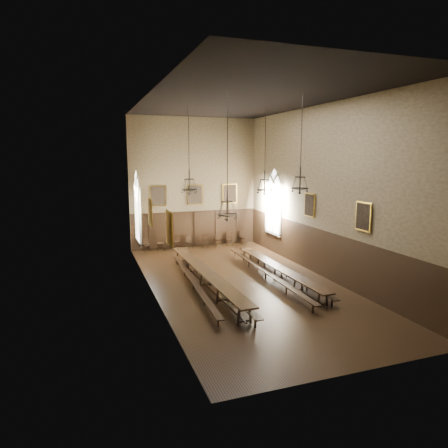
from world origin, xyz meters
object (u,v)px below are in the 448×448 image
chair_0 (147,248)px  bench_left_outer (193,283)px  bench_right_inner (266,274)px  chair_4 (205,243)px  table_left (206,279)px  bench_right_outer (287,272)px  chair_2 (177,245)px  chair_6 (230,241)px  chair_7 (243,240)px  chair_3 (189,244)px  chandelier_front_right (300,182)px  chandelier_front_left (227,206)px  chair_1 (160,246)px  bench_left_inner (215,282)px  chair_5 (218,242)px  table_right (278,273)px  chandelier_back_left (189,184)px  chandelier_back_right (265,185)px

chair_0 → bench_left_outer: bearing=-96.2°
bench_right_inner → chair_4: 8.31m
table_left → bench_right_outer: size_ratio=1.11×
table_left → chair_2: (0.49, 8.46, -0.13)m
bench_right_inner → chair_2: 8.81m
chair_6 → chair_7: (1.06, 0.07, 0.01)m
table_left → chair_3: chair_3 is taller
chair_3 → chair_4: 1.12m
chair_3 → chandelier_front_right: bearing=-89.4°
chair_7 → chandelier_front_left: chandelier_front_left is taller
chair_1 → chair_4: chair_1 is taller
chair_2 → chandelier_front_right: size_ratio=0.22×
bench_left_outer → chair_3: chair_3 is taller
chair_2 → chair_3: size_ratio=1.02×
bench_left_inner → chandelier_front_left: (-0.17, -2.24, 3.98)m
chair_5 → chair_7: (1.93, 0.06, 0.04)m
chair_7 → chandelier_front_right: (-1.67, -10.81, 4.93)m
chair_0 → chair_5: bearing=-12.6°
chair_0 → chandelier_front_right: chandelier_front_right is taller
chair_0 → chair_1: 0.96m
bench_right_outer → chair_2: bearing=115.4°
chair_4 → chandelier_front_right: size_ratio=0.22×
table_right → bench_right_outer: (0.59, 0.16, -0.08)m
chandelier_back_left → chair_5: bearing=57.9°
chair_6 → chandelier_front_left: bearing=-97.1°
chair_6 → chandelier_front_left: 12.33m
chair_2 → chandelier_back_left: size_ratio=0.20×
bench_right_outer → chair_5: size_ratio=11.05×
chair_1 → chandelier_back_left: 7.31m
chair_2 → chair_1: bearing=-168.2°
chandelier_front_left → chandelier_front_right: same height
table_right → bench_left_inner: size_ratio=0.85×
chair_5 → chandelier_back_left: chandelier_back_left is taller
chair_7 → bench_right_outer: bearing=-96.2°
chair_7 → chandelier_back_left: 9.07m
bench_right_outer → chair_4: 8.59m
table_right → chandelier_back_left: size_ratio=1.97×
chair_6 → chandelier_back_left: chandelier_back_left is taller
bench_right_inner → chair_7: 8.62m
chair_2 → chandelier_back_left: 7.29m
chair_1 → chair_7: chair_1 is taller
chair_6 → chandelier_front_right: chandelier_front_right is taller
bench_left_outer → chair_2: chair_2 is taller
chair_3 → chandelier_back_left: bearing=-115.8°
table_right → chair_2: size_ratio=9.68×
bench_left_inner → chair_2: chair_2 is taller
bench_right_inner → chair_5: (0.19, 8.29, -0.04)m
chandelier_back_left → chandelier_front_left: 5.36m
chandelier_back_right → bench_right_inner: bearing=-112.2°
table_left → chair_1: (-0.66, 8.49, -0.10)m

